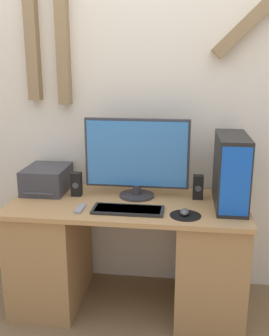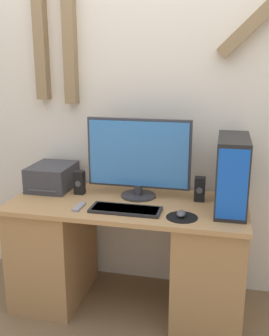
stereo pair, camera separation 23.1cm
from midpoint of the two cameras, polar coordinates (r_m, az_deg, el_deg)
ground_plane at (r=2.63m, az=-0.11°, el=-23.15°), size 12.00×12.00×0.00m
wall_back at (r=2.79m, az=3.31°, el=9.83°), size 6.40×0.13×2.73m
desk at (r=2.70m, az=1.56°, el=-12.23°), size 1.52×0.68×0.75m
monitor at (r=2.57m, az=3.15°, el=1.61°), size 0.69×0.23×0.53m
keyboard at (r=2.39m, az=1.46°, el=-6.08°), size 0.43×0.17×0.02m
mousepad at (r=2.33m, az=9.75°, el=-7.11°), size 0.19×0.19×0.00m
mouse at (r=2.33m, az=9.63°, el=-6.60°), size 0.05×0.08×0.03m
computer_tower at (r=2.47m, az=16.59°, el=-0.83°), size 0.18×0.47×0.45m
printer at (r=2.83m, az=-9.59°, el=-1.31°), size 0.28×0.35×0.17m
speaker_left at (r=2.69m, az=-5.58°, el=-2.15°), size 0.07×0.06×0.16m
speaker_right at (r=2.60m, az=11.98°, el=-3.05°), size 0.07×0.06×0.16m
remote_control at (r=2.45m, az=-5.40°, el=-5.68°), size 0.04×0.14×0.02m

